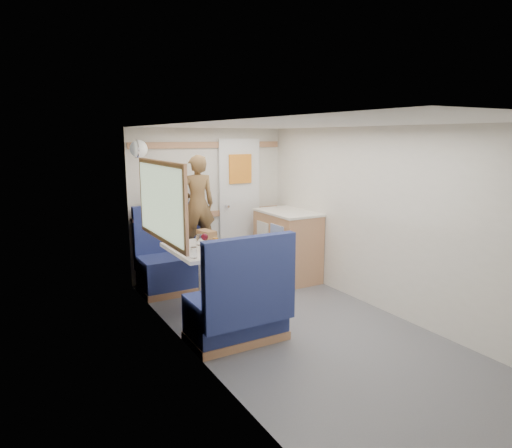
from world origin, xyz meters
TOP-DOWN VIEW (x-y plane):
  - floor at (0.00, 0.00)m, footprint 4.50×4.50m
  - ceiling at (0.00, 0.00)m, footprint 4.50×4.50m
  - wall_back at (0.00, 2.25)m, footprint 2.20×0.02m
  - wall_left at (-1.10, 0.00)m, footprint 0.02×4.50m
  - wall_right at (1.10, 0.00)m, footprint 0.02×4.50m
  - oak_trim_low at (0.00, 2.23)m, footprint 2.15×0.02m
  - oak_trim_high at (0.00, 2.23)m, footprint 2.15×0.02m
  - side_window at (-1.08, 1.00)m, footprint 0.04×1.30m
  - rear_door at (0.45, 2.22)m, footprint 0.62×0.12m
  - dinette_table at (-0.65, 1.00)m, footprint 0.62×0.92m
  - bench_far at (-0.65, 1.86)m, footprint 0.90×0.59m
  - bench_near at (-0.65, 0.14)m, footprint 0.90×0.59m
  - ledge at (-0.65, 2.12)m, footprint 0.90×0.14m
  - dome_light at (-1.04, 1.85)m, footprint 0.20×0.20m
  - galley_counter at (0.82, 1.55)m, footprint 0.57×0.92m
  - person at (-0.34, 1.84)m, footprint 0.47×0.33m
  - duffel_bag at (-0.63, 2.12)m, footprint 0.47×0.28m
  - tray at (-0.50, 0.76)m, footprint 0.27×0.35m
  - orange_fruit at (-0.54, 0.90)m, footprint 0.08×0.08m
  - cheese_block at (-0.62, 0.88)m, footprint 0.11×0.08m
  - wine_glass at (-0.64, 0.94)m, footprint 0.08×0.08m
  - tumbler_left at (-0.88, 0.65)m, footprint 0.07×0.07m
  - tumbler_right at (-0.62, 1.14)m, footprint 0.07×0.07m
  - beer_glass at (-0.48, 1.01)m, footprint 0.06×0.06m
  - pepper_grinder at (-0.59, 0.93)m, footprint 0.04×0.04m
  - bread_loaf at (-0.43, 1.38)m, footprint 0.17×0.26m

SIDE VIEW (x-z plane):
  - floor at x=0.00m, z-range 0.00..0.00m
  - bench_far at x=-0.65m, z-range -0.22..0.83m
  - bench_near at x=-0.65m, z-range -0.22..0.83m
  - galley_counter at x=0.82m, z-range 0.01..0.93m
  - dinette_table at x=-0.65m, z-range 0.21..0.93m
  - tray at x=-0.50m, z-range 0.72..0.74m
  - cheese_block at x=-0.62m, z-range 0.74..0.77m
  - beer_glass at x=-0.48m, z-range 0.72..0.81m
  - pepper_grinder at x=-0.59m, z-range 0.72..0.82m
  - bread_loaf at x=-0.43m, z-range 0.72..0.82m
  - tumbler_left at x=-0.88m, z-range 0.72..0.83m
  - orange_fruit at x=-0.54m, z-range 0.74..0.81m
  - tumbler_right at x=-0.62m, z-range 0.72..0.83m
  - wine_glass at x=-0.64m, z-range 0.76..0.93m
  - oak_trim_low at x=0.00m, z-range 0.81..0.89m
  - ledge at x=-0.65m, z-range 0.86..0.90m
  - rear_door at x=0.45m, z-range 0.04..1.90m
  - wall_back at x=0.00m, z-range 0.00..2.00m
  - wall_left at x=-1.10m, z-range 0.00..2.00m
  - wall_right at x=1.10m, z-range 0.00..2.00m
  - duffel_bag at x=-0.63m, z-range 0.90..1.11m
  - person at x=-0.34m, z-range 0.45..1.67m
  - side_window at x=-1.08m, z-range 0.89..1.61m
  - dome_light at x=-1.04m, z-range 1.65..1.85m
  - oak_trim_high at x=0.00m, z-range 1.74..1.82m
  - ceiling at x=0.00m, z-range 2.00..2.00m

